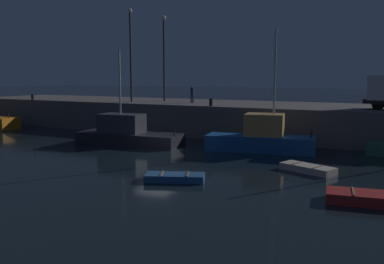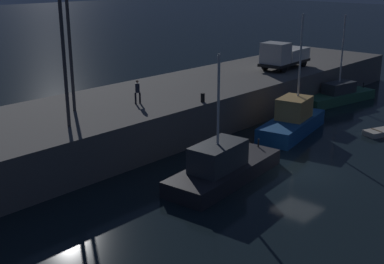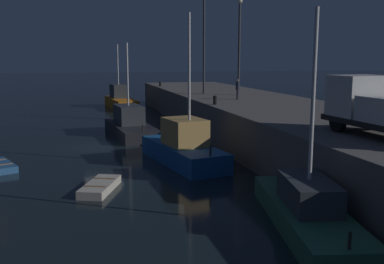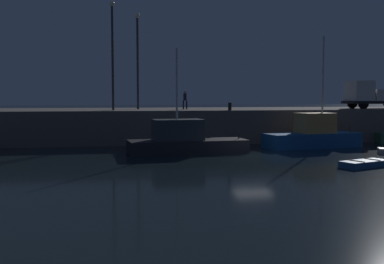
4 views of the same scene
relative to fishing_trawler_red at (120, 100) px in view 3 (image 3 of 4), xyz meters
The scene contains 14 objects.
ground_plane 24.00m from the fishing_trawler_red, ahead, with size 320.00×320.00×0.00m, color black.
pier_quay 25.20m from the fishing_trawler_red, 19.78° to the left, with size 57.02×9.54×2.73m.
fishing_trawler_red is the anchor object (origin of this frame).
fishing_boat_blue 19.55m from the fishing_trawler_red, ahead, with size 8.36×3.50×7.15m.
fishing_boat_white 40.34m from the fishing_trawler_red, ahead, with size 8.20×3.73×7.65m.
fishing_boat_orange 29.61m from the fishing_trawler_red, ahead, with size 7.70×3.72×8.38m.
dinghy_orange_near 34.12m from the fishing_trawler_red, ahead, with size 3.18×2.15×0.42m.
rowboat_white_mid 29.92m from the fishing_trawler_red, 18.27° to the right, with size 3.14×2.18×0.40m.
lamp_post_west 17.37m from the fishing_trawler_red, 22.90° to the left, with size 0.44×0.44×8.78m.
lamp_post_east 20.12m from the fishing_trawler_red, 27.54° to the left, with size 0.44×0.44×8.30m.
utility_truck 38.87m from the fishing_trawler_red, 10.50° to the left, with size 5.97×2.56×2.50m.
dockworker 22.16m from the fishing_trawler_red, 19.16° to the left, with size 0.39×0.39×1.59m.
bollard_west 24.50m from the fishing_trawler_red, 10.19° to the left, with size 0.28×0.28×0.62m, color black.
bollard_central 5.84m from the fishing_trawler_red, 51.72° to the left, with size 0.28×0.28×0.55m, color black.
Camera 3 is at (29.99, -1.62, 5.99)m, focal length 41.30 mm.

